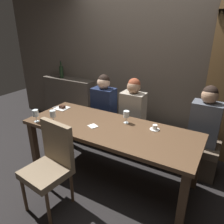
{
  "coord_description": "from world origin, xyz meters",
  "views": [
    {
      "loc": [
        1.24,
        -2.06,
        1.94
      ],
      "look_at": [
        -0.1,
        0.23,
        0.84
      ],
      "focal_mm": 34.46,
      "sensor_mm": 36.0,
      "label": 1
    }
  ],
  "objects_px": {
    "banquette_bench": "(132,139)",
    "fork_on_table": "(58,106)",
    "chair_near_side": "(51,161)",
    "diner_far_end": "(206,117)",
    "diner_bearded": "(133,104)",
    "wine_bottle_dark_red": "(61,71)",
    "wine_glass_far_right": "(53,114)",
    "wine_glass_near_right": "(126,115)",
    "diner_redhead": "(104,99)",
    "dining_table": "(110,133)",
    "espresso_cup": "(155,128)",
    "dessert_plate": "(62,108)",
    "wine_glass_center_front": "(36,114)"
  },
  "relations": [
    {
      "from": "dining_table",
      "to": "diner_redhead",
      "type": "xyz_separation_m",
      "value": [
        -0.51,
        0.68,
        0.16
      ]
    },
    {
      "from": "fork_on_table",
      "to": "wine_glass_center_front",
      "type": "bearing_deg",
      "value": -55.01
    },
    {
      "from": "wine_bottle_dark_red",
      "to": "diner_bearded",
      "type": "bearing_deg",
      "value": -10.7
    },
    {
      "from": "wine_glass_near_right",
      "to": "fork_on_table",
      "type": "bearing_deg",
      "value": -179.42
    },
    {
      "from": "banquette_bench",
      "to": "dessert_plate",
      "type": "relative_size",
      "value": 13.16
    },
    {
      "from": "diner_bearded",
      "to": "wine_glass_near_right",
      "type": "xyz_separation_m",
      "value": [
        0.13,
        -0.5,
        0.05
      ]
    },
    {
      "from": "chair_near_side",
      "to": "wine_glass_center_front",
      "type": "height_order",
      "value": "chair_near_side"
    },
    {
      "from": "wine_bottle_dark_red",
      "to": "dessert_plate",
      "type": "bearing_deg",
      "value": -48.37
    },
    {
      "from": "wine_glass_far_right",
      "to": "wine_bottle_dark_red",
      "type": "bearing_deg",
      "value": 128.06
    },
    {
      "from": "banquette_bench",
      "to": "wine_bottle_dark_red",
      "type": "height_order",
      "value": "wine_bottle_dark_red"
    },
    {
      "from": "wine_glass_center_front",
      "to": "diner_far_end",
      "type": "bearing_deg",
      "value": 28.73
    },
    {
      "from": "chair_near_side",
      "to": "wine_bottle_dark_red",
      "type": "distance_m",
      "value": 2.3
    },
    {
      "from": "wine_glass_center_front",
      "to": "dessert_plate",
      "type": "height_order",
      "value": "wine_glass_center_front"
    },
    {
      "from": "wine_glass_near_right",
      "to": "espresso_cup",
      "type": "height_order",
      "value": "wine_glass_near_right"
    },
    {
      "from": "diner_redhead",
      "to": "wine_glass_near_right",
      "type": "height_order",
      "value": "diner_redhead"
    },
    {
      "from": "diner_bearded",
      "to": "chair_near_side",
      "type": "bearing_deg",
      "value": -101.6
    },
    {
      "from": "chair_near_side",
      "to": "wine_bottle_dark_red",
      "type": "bearing_deg",
      "value": 128.59
    },
    {
      "from": "diner_redhead",
      "to": "fork_on_table",
      "type": "relative_size",
      "value": 4.48
    },
    {
      "from": "wine_glass_far_right",
      "to": "wine_glass_center_front",
      "type": "bearing_deg",
      "value": -154.36
    },
    {
      "from": "chair_near_side",
      "to": "wine_glass_far_right",
      "type": "height_order",
      "value": "chair_near_side"
    },
    {
      "from": "wine_bottle_dark_red",
      "to": "wine_glass_center_front",
      "type": "distance_m",
      "value": 1.6
    },
    {
      "from": "dessert_plate",
      "to": "diner_far_end",
      "type": "bearing_deg",
      "value": 15.32
    },
    {
      "from": "wine_glass_far_right",
      "to": "fork_on_table",
      "type": "relative_size",
      "value": 0.96
    },
    {
      "from": "dining_table",
      "to": "wine_glass_near_right",
      "type": "xyz_separation_m",
      "value": [
        0.12,
        0.21,
        0.2
      ]
    },
    {
      "from": "diner_redhead",
      "to": "wine_glass_near_right",
      "type": "bearing_deg",
      "value": -36.27
    },
    {
      "from": "diner_bearded",
      "to": "diner_far_end",
      "type": "relative_size",
      "value": 0.96
    },
    {
      "from": "chair_near_side",
      "to": "diner_far_end",
      "type": "bearing_deg",
      "value": 47.31
    },
    {
      "from": "diner_redhead",
      "to": "fork_on_table",
      "type": "bearing_deg",
      "value": -138.79
    },
    {
      "from": "banquette_bench",
      "to": "chair_near_side",
      "type": "bearing_deg",
      "value": -102.15
    },
    {
      "from": "banquette_bench",
      "to": "fork_on_table",
      "type": "xyz_separation_m",
      "value": [
        -1.06,
        -0.5,
        0.51
      ]
    },
    {
      "from": "diner_bearded",
      "to": "diner_far_end",
      "type": "bearing_deg",
      "value": -0.25
    },
    {
      "from": "espresso_cup",
      "to": "wine_glass_far_right",
      "type": "bearing_deg",
      "value": -159.25
    },
    {
      "from": "wine_glass_center_front",
      "to": "espresso_cup",
      "type": "distance_m",
      "value": 1.53
    },
    {
      "from": "wine_glass_far_right",
      "to": "diner_bearded",
      "type": "bearing_deg",
      "value": 54.18
    },
    {
      "from": "banquette_bench",
      "to": "fork_on_table",
      "type": "bearing_deg",
      "value": -154.84
    },
    {
      "from": "banquette_bench",
      "to": "wine_bottle_dark_red",
      "type": "bearing_deg",
      "value": 169.02
    },
    {
      "from": "dining_table",
      "to": "chair_near_side",
      "type": "xyz_separation_m",
      "value": [
        -0.31,
        -0.72,
        -0.09
      ]
    },
    {
      "from": "banquette_bench",
      "to": "fork_on_table",
      "type": "relative_size",
      "value": 14.71
    },
    {
      "from": "wine_bottle_dark_red",
      "to": "wine_glass_far_right",
      "type": "distance_m",
      "value": 1.64
    },
    {
      "from": "wine_bottle_dark_red",
      "to": "wine_glass_center_front",
      "type": "height_order",
      "value": "wine_bottle_dark_red"
    },
    {
      "from": "dining_table",
      "to": "diner_bearded",
      "type": "height_order",
      "value": "diner_bearded"
    },
    {
      "from": "dining_table",
      "to": "wine_glass_near_right",
      "type": "bearing_deg",
      "value": 60.13
    },
    {
      "from": "dining_table",
      "to": "fork_on_table",
      "type": "distance_m",
      "value": 1.08
    },
    {
      "from": "chair_near_side",
      "to": "dessert_plate",
      "type": "distance_m",
      "value": 1.11
    },
    {
      "from": "diner_far_end",
      "to": "wine_glass_near_right",
      "type": "bearing_deg",
      "value": -151.0
    },
    {
      "from": "dessert_plate",
      "to": "wine_glass_center_front",
      "type": "bearing_deg",
      "value": -86.66
    },
    {
      "from": "banquette_bench",
      "to": "wine_glass_far_right",
      "type": "xyz_separation_m",
      "value": [
        -0.7,
        -0.95,
        0.62
      ]
    },
    {
      "from": "fork_on_table",
      "to": "diner_far_end",
      "type": "bearing_deg",
      "value": 33.42
    },
    {
      "from": "wine_glass_far_right",
      "to": "banquette_bench",
      "type": "bearing_deg",
      "value": 53.4
    },
    {
      "from": "diner_bearded",
      "to": "wine_glass_near_right",
      "type": "relative_size",
      "value": 4.62
    }
  ]
}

